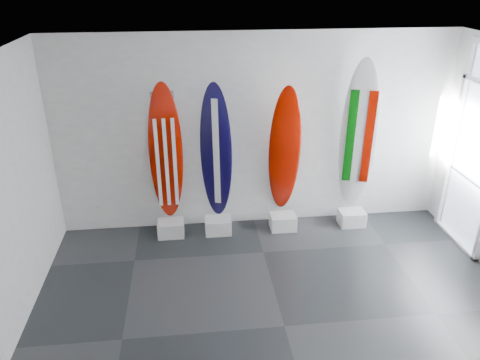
{
  "coord_description": "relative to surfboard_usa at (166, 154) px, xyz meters",
  "views": [
    {
      "loc": [
        -0.99,
        -4.12,
        3.82
      ],
      "look_at": [
        -0.36,
        1.4,
        1.25
      ],
      "focal_mm": 34.95,
      "sensor_mm": 36.0,
      "label": 1
    }
  ],
  "objects": [
    {
      "name": "floor",
      "position": [
        1.34,
        -2.28,
        -1.32
      ],
      "size": [
        6.0,
        6.0,
        0.0
      ],
      "primitive_type": "plane",
      "color": "black",
      "rests_on": "ground"
    },
    {
      "name": "ceiling",
      "position": [
        1.34,
        -2.28,
        1.68
      ],
      "size": [
        6.0,
        6.0,
        0.0
      ],
      "primitive_type": "plane",
      "rotation": [
        3.14,
        0.0,
        0.0
      ],
      "color": "white",
      "rests_on": "wall_back"
    },
    {
      "name": "wall_back",
      "position": [
        1.34,
        0.22,
        0.18
      ],
      "size": [
        6.0,
        0.0,
        6.0
      ],
      "primitive_type": "plane",
      "rotation": [
        1.57,
        0.0,
        0.0
      ],
      "color": "silver",
      "rests_on": "ground"
    },
    {
      "name": "display_block_usa",
      "position": [
        0.0,
        -0.1,
        -1.2
      ],
      "size": [
        0.4,
        0.3,
        0.24
      ],
      "primitive_type": "cube",
      "color": "white",
      "rests_on": "floor"
    },
    {
      "name": "surfboard_usa",
      "position": [
        0.0,
        0.0,
        0.0
      ],
      "size": [
        0.5,
        0.27,
        2.16
      ],
      "primitive_type": "ellipsoid",
      "rotation": [
        0.08,
        0.0,
        0.05
      ],
      "color": "#860B00",
      "rests_on": "display_block_usa"
    },
    {
      "name": "display_block_navy",
      "position": [
        0.73,
        -0.1,
        -1.2
      ],
      "size": [
        0.4,
        0.3,
        0.24
      ],
      "primitive_type": "cube",
      "color": "white",
      "rests_on": "floor"
    },
    {
      "name": "surfboard_navy",
      "position": [
        0.73,
        0.0,
        -0.02
      ],
      "size": [
        0.52,
        0.33,
        2.13
      ],
      "primitive_type": "ellipsoid",
      "rotation": [
        0.05,
        0.0,
        -0.31
      ],
      "color": "black",
      "rests_on": "display_block_navy"
    },
    {
      "name": "display_block_swiss",
      "position": [
        1.76,
        -0.1,
        -1.2
      ],
      "size": [
        0.4,
        0.3,
        0.24
      ],
      "primitive_type": "cube",
      "color": "white",
      "rests_on": "floor"
    },
    {
      "name": "surfboard_swiss",
      "position": [
        1.76,
        0.0,
        -0.04
      ],
      "size": [
        0.52,
        0.48,
        2.09
      ],
      "primitive_type": "ellipsoid",
      "rotation": [
        0.17,
        0.0,
        -0.1
      ],
      "color": "#860B00",
      "rests_on": "display_block_swiss"
    },
    {
      "name": "display_block_italy",
      "position": [
        2.88,
        -0.1,
        -1.2
      ],
      "size": [
        0.4,
        0.3,
        0.24
      ],
      "primitive_type": "cube",
      "color": "white",
      "rests_on": "floor"
    },
    {
      "name": "surfboard_italy",
      "position": [
        2.88,
        0.0,
        0.14
      ],
      "size": [
        0.62,
        0.46,
        2.44
      ],
      "primitive_type": "ellipsoid",
      "rotation": [
        0.09,
        0.0,
        -0.31
      ],
      "color": "white",
      "rests_on": "display_block_italy"
    },
    {
      "name": "wall_outlet",
      "position": [
        -1.11,
        0.2,
        -0.97
      ],
      "size": [
        0.09,
        0.02,
        0.13
      ],
      "primitive_type": "cube",
      "color": "silver",
      "rests_on": "wall_back"
    },
    {
      "name": "glass_door",
      "position": [
        4.31,
        -0.73,
        0.11
      ],
      "size": [
        0.12,
        1.16,
        2.85
      ],
      "primitive_type": null,
      "color": "white",
      "rests_on": "floor"
    }
  ]
}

